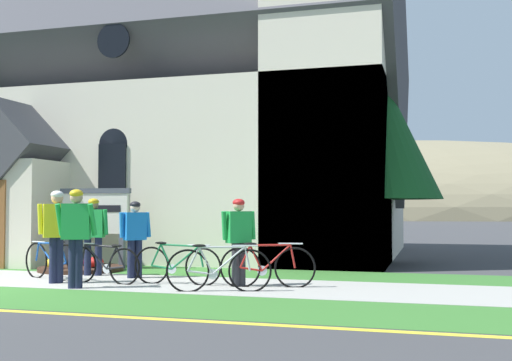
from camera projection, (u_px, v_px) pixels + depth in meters
The scene contains 18 objects.
ground at pixel (78, 268), 14.96m from camera, with size 140.00×140.00×0.00m, color #3D3D3F.
sidewalk_slab at pixel (34, 279), 12.63m from camera, with size 32.00×2.50×0.01m, color #A8A59E.
church_lawn at pixel (91, 268), 14.77m from camera, with size 24.00×1.94×0.01m, color #38722D.
church_building at pixel (192, 112), 19.90m from camera, with size 13.95×11.06×13.23m.
church_sign at pixel (95, 215), 14.83m from camera, with size 1.79×0.23×1.90m.
flower_bed at pixel (80, 267), 14.19m from camera, with size 1.90×1.90×0.34m.
bicycle_yellow at pixel (103, 264), 11.88m from camera, with size 1.70×0.30×0.78m.
bicycle_white at pixel (177, 265), 11.72m from camera, with size 1.77×0.09×0.82m.
bicycle_black at pixel (218, 269), 10.71m from camera, with size 1.75×0.55×0.83m.
bicycle_blue at pixel (267, 266), 11.29m from camera, with size 1.71×0.39×0.83m.
bicycle_orange at pixel (51, 261), 12.51m from camera, with size 1.64×0.67×0.81m.
cyclist_in_green_jersey at pixel (93, 231), 13.24m from camera, with size 0.65×0.30×1.64m.
cyclist_in_blue_jersey at pixel (135, 234), 12.80m from camera, with size 0.50×0.51×1.57m.
cyclist_in_orange_jersey at pixel (239, 235), 11.50m from camera, with size 0.53×0.51×1.61m.
cyclist_in_red_jersey at pixel (57, 228), 11.91m from camera, with size 0.59×0.47×1.77m.
cyclist_in_white_jersey at pixel (76, 229), 11.15m from camera, with size 0.68×0.38×1.77m.
roadside_conifer at pixel (369, 122), 16.23m from camera, with size 3.69×3.69×5.66m.
distant_hill at pixel (363, 217), 92.79m from camera, with size 106.23×54.90×22.00m, color #847A5B.
Camera 1 is at (8.24, -9.28, 1.45)m, focal length 43.86 mm.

